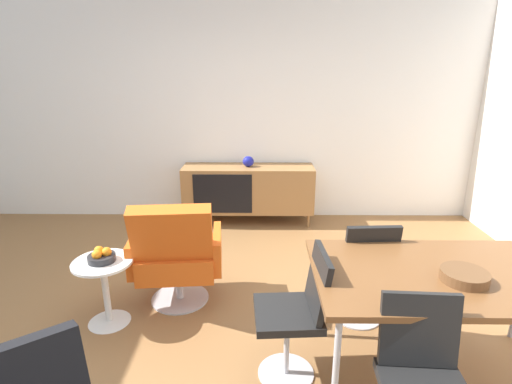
# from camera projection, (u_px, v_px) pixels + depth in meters

# --- Properties ---
(ground_plane) EXTENTS (8.32, 8.32, 0.00)m
(ground_plane) POSITION_uv_depth(u_px,v_px,m) (197.00, 339.00, 2.91)
(ground_plane) COLOR olive
(wall_back) EXTENTS (6.80, 0.12, 2.80)m
(wall_back) POSITION_uv_depth(u_px,v_px,m) (223.00, 107.00, 4.97)
(wall_back) COLOR white
(wall_back) RESTS_ON ground_plane
(sideboard) EXTENTS (1.60, 0.45, 0.72)m
(sideboard) POSITION_uv_depth(u_px,v_px,m) (248.00, 189.00, 4.97)
(sideboard) COLOR olive
(sideboard) RESTS_ON ground_plane
(vase_cobalt) EXTENTS (0.14, 0.14, 0.13)m
(vase_cobalt) POSITION_uv_depth(u_px,v_px,m) (248.00, 161.00, 4.87)
(vase_cobalt) COLOR navy
(vase_cobalt) RESTS_ON sideboard
(dining_table) EXTENTS (1.60, 0.90, 0.74)m
(dining_table) POSITION_uv_depth(u_px,v_px,m) (449.00, 278.00, 2.36)
(dining_table) COLOR brown
(dining_table) RESTS_ON ground_plane
(wooden_bowl_on_table) EXTENTS (0.26, 0.26, 0.06)m
(wooden_bowl_on_table) POSITION_uv_depth(u_px,v_px,m) (464.00, 276.00, 2.25)
(wooden_bowl_on_table) COLOR brown
(wooden_bowl_on_table) RESTS_ON dining_table
(dining_chair_near_window) EXTENTS (0.45, 0.42, 0.86)m
(dining_chair_near_window) POSITION_uv_depth(u_px,v_px,m) (298.00, 310.00, 2.44)
(dining_chair_near_window) COLOR black
(dining_chair_near_window) RESTS_ON ground_plane
(dining_chair_back_left) EXTENTS (0.42, 0.45, 0.86)m
(dining_chair_back_left) POSITION_uv_depth(u_px,v_px,m) (364.00, 267.00, 2.97)
(dining_chair_back_left) COLOR black
(dining_chair_back_left) RESTS_ON ground_plane
(dining_chair_front_left) EXTENTS (0.42, 0.45, 0.86)m
(dining_chair_front_left) POSITION_uv_depth(u_px,v_px,m) (422.00, 380.00, 1.90)
(dining_chair_front_left) COLOR black
(dining_chair_front_left) RESTS_ON ground_plane
(lounge_chair_red) EXTENTS (0.76, 0.71, 0.95)m
(lounge_chair_red) POSITION_uv_depth(u_px,v_px,m) (176.00, 253.00, 3.20)
(lounge_chair_red) COLOR #D85919
(lounge_chair_red) RESTS_ON ground_plane
(side_table_round) EXTENTS (0.44, 0.44, 0.52)m
(side_table_round) POSITION_uv_depth(u_px,v_px,m) (105.00, 285.00, 3.01)
(side_table_round) COLOR white
(side_table_round) RESTS_ON ground_plane
(fruit_bowl) EXTENTS (0.20, 0.20, 0.11)m
(fruit_bowl) POSITION_uv_depth(u_px,v_px,m) (101.00, 256.00, 2.94)
(fruit_bowl) COLOR #262628
(fruit_bowl) RESTS_ON side_table_round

